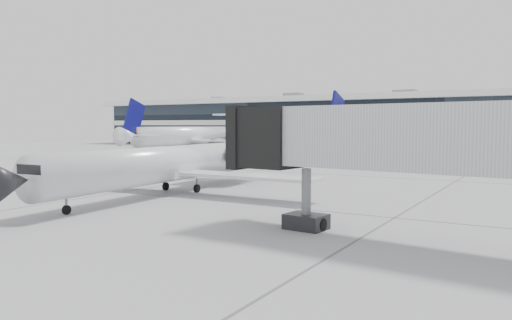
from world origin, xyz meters
The scene contains 8 objects.
ground centered at (0.00, 0.00, 0.00)m, with size 220.00×220.00×0.00m, color gray.
terminal centered at (0.00, 82.00, 5.00)m, with size 170.00×22.00×10.00m, color black.
bg_jet_left centered at (-45.00, 55.00, 0.00)m, with size 32.00×40.00×9.60m, color white, non-canonical shape.
bg_jet_center centered at (-8.00, 55.00, 0.00)m, with size 32.00×40.00×9.60m, color white, non-canonical shape.
regional_jet centered at (-6.41, 1.56, 2.22)m, with size 22.54×28.15×6.50m.
jet_bridge centered at (13.82, -5.67, 4.33)m, with size 18.51×5.44×5.94m.
traffic_cone centered at (-12.00, 12.82, 0.26)m, with size 0.47×0.47×0.56m.
far_tug centered at (-13.94, 24.05, 0.63)m, with size 1.91×2.49×1.40m.
Camera 1 is at (16.90, -26.16, 4.89)m, focal length 35.00 mm.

